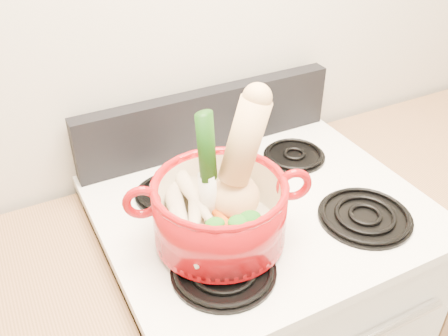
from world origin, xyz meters
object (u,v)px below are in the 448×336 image
leek (208,170)px  dutch_oven (220,211)px  stove_body (255,330)px  squash (235,163)px

leek → dutch_oven: bearing=-84.4°
stove_body → leek: 0.70m
stove_body → dutch_oven: (-0.15, -0.07, 0.58)m
dutch_oven → leek: bearing=134.9°
stove_body → dutch_oven: 0.60m
dutch_oven → leek: size_ratio=1.04×
squash → stove_body: bearing=25.6°
squash → leek: squash is taller
stove_body → dutch_oven: size_ratio=3.19×
squash → dutch_oven: bearing=-160.9°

